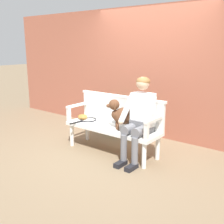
% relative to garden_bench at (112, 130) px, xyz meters
% --- Properties ---
extents(ground_plane, '(40.00, 40.00, 0.00)m').
position_rel_garden_bench_xyz_m(ground_plane, '(0.00, 0.00, -0.40)').
color(ground_plane, '#7A664C').
extents(brick_garden_fence, '(8.00, 0.30, 2.53)m').
position_rel_garden_bench_xyz_m(brick_garden_fence, '(0.00, 1.34, 0.86)').
color(brick_garden_fence, '#9E5642').
rests_on(brick_garden_fence, ground).
extents(hedge_bush_mid_left, '(0.82, 0.68, 0.61)m').
position_rel_garden_bench_xyz_m(hedge_bush_mid_left, '(-0.52, 1.00, -0.10)').
color(hedge_bush_mid_left, '#286B2D').
rests_on(hedge_bush_mid_left, ground).
extents(garden_bench, '(1.69, 0.53, 0.46)m').
position_rel_garden_bench_xyz_m(garden_bench, '(0.00, 0.00, 0.00)').
color(garden_bench, white).
rests_on(garden_bench, ground).
extents(bench_backrest, '(1.73, 0.06, 0.50)m').
position_rel_garden_bench_xyz_m(bench_backrest, '(0.00, 0.24, 0.31)').
color(bench_backrest, white).
rests_on(bench_backrest, garden_bench).
extents(bench_armrest_left_end, '(0.06, 0.53, 0.28)m').
position_rel_garden_bench_xyz_m(bench_armrest_left_end, '(-0.81, -0.09, 0.26)').
color(bench_armrest_left_end, white).
rests_on(bench_armrest_left_end, garden_bench).
extents(bench_armrest_right_end, '(0.06, 0.53, 0.28)m').
position_rel_garden_bench_xyz_m(bench_armrest_right_end, '(0.81, -0.09, 0.26)').
color(bench_armrest_right_end, white).
rests_on(bench_armrest_right_end, garden_bench).
extents(person_seated, '(0.56, 0.67, 1.33)m').
position_rel_garden_bench_xyz_m(person_seated, '(0.55, -0.02, 0.33)').
color(person_seated, black).
rests_on(person_seated, ground).
extents(dog_on_bench, '(0.44, 0.42, 0.49)m').
position_rel_garden_bench_xyz_m(dog_on_bench, '(0.18, 0.01, 0.30)').
color(dog_on_bench, brown).
rests_on(dog_on_bench, garden_bench).
extents(tennis_racket, '(0.32, 0.58, 0.03)m').
position_rel_garden_bench_xyz_m(tennis_racket, '(-0.58, 0.02, 0.07)').
color(tennis_racket, black).
rests_on(tennis_racket, garden_bench).
extents(baseball_glove, '(0.27, 0.24, 0.09)m').
position_rel_garden_bench_xyz_m(baseball_glove, '(-0.71, 0.03, 0.10)').
color(baseball_glove, '#9E6B2D').
rests_on(baseball_glove, garden_bench).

